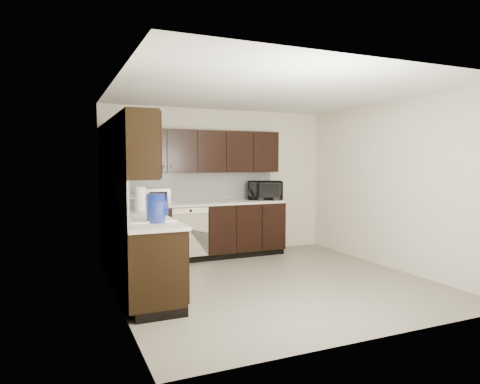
# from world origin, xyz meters

# --- Properties ---
(floor) EXTENTS (4.00, 4.00, 0.00)m
(floor) POSITION_xyz_m (0.00, 0.00, 0.00)
(floor) COLOR gray
(floor) RESTS_ON ground
(ceiling) EXTENTS (4.00, 4.00, 0.00)m
(ceiling) POSITION_xyz_m (0.00, 0.00, 2.50)
(ceiling) COLOR white
(ceiling) RESTS_ON wall_back
(wall_back) EXTENTS (4.00, 0.02, 2.50)m
(wall_back) POSITION_xyz_m (0.00, 2.00, 1.25)
(wall_back) COLOR beige
(wall_back) RESTS_ON floor
(wall_left) EXTENTS (0.02, 4.00, 2.50)m
(wall_left) POSITION_xyz_m (-2.00, 0.00, 1.25)
(wall_left) COLOR beige
(wall_left) RESTS_ON floor
(wall_right) EXTENTS (0.02, 4.00, 2.50)m
(wall_right) POSITION_xyz_m (2.00, 0.00, 1.25)
(wall_right) COLOR beige
(wall_right) RESTS_ON floor
(wall_front) EXTENTS (4.00, 0.02, 2.50)m
(wall_front) POSITION_xyz_m (0.00, -2.00, 1.25)
(wall_front) COLOR beige
(wall_front) RESTS_ON floor
(lower_cabinets) EXTENTS (3.00, 2.80, 0.90)m
(lower_cabinets) POSITION_xyz_m (-1.01, 1.11, 0.41)
(lower_cabinets) COLOR black
(lower_cabinets) RESTS_ON floor
(countertop) EXTENTS (3.03, 2.83, 0.04)m
(countertop) POSITION_xyz_m (-1.01, 1.11, 0.92)
(countertop) COLOR beige
(countertop) RESTS_ON lower_cabinets
(backsplash) EXTENTS (3.00, 2.80, 0.48)m
(backsplash) POSITION_xyz_m (-1.22, 1.32, 1.18)
(backsplash) COLOR white
(backsplash) RESTS_ON countertop
(upper_cabinets) EXTENTS (3.00, 2.80, 0.70)m
(upper_cabinets) POSITION_xyz_m (-1.10, 1.20, 1.77)
(upper_cabinets) COLOR black
(upper_cabinets) RESTS_ON wall_back
(dishwasher) EXTENTS (0.58, 0.04, 0.78)m
(dishwasher) POSITION_xyz_m (-0.70, 1.41, 0.55)
(dishwasher) COLOR #FAEBCC
(dishwasher) RESTS_ON lower_cabinets
(sink) EXTENTS (0.54, 0.82, 0.42)m
(sink) POSITION_xyz_m (-1.68, -0.01, 0.88)
(sink) COLOR #FAEBCC
(sink) RESTS_ON countertop
(microwave) EXTENTS (0.69, 0.59, 0.33)m
(microwave) POSITION_xyz_m (0.75, 1.70, 1.10)
(microwave) COLOR black
(microwave) RESTS_ON countertop
(soap_bottle_a) EXTENTS (0.12, 0.12, 0.20)m
(soap_bottle_a) POSITION_xyz_m (-1.48, 0.21, 1.04)
(soap_bottle_a) COLOR gray
(soap_bottle_a) RESTS_ON countertop
(soap_bottle_b) EXTENTS (0.11, 0.11, 0.22)m
(soap_bottle_b) POSITION_xyz_m (-1.80, 1.06, 1.05)
(soap_bottle_b) COLOR gray
(soap_bottle_b) RESTS_ON countertop
(toaster_oven) EXTENTS (0.41, 0.32, 0.24)m
(toaster_oven) POSITION_xyz_m (-1.15, 1.71, 1.06)
(toaster_oven) COLOR #B8B8BA
(toaster_oven) RESTS_ON countertop
(storage_bin) EXTENTS (0.53, 0.47, 0.17)m
(storage_bin) POSITION_xyz_m (-1.62, 1.23, 1.02)
(storage_bin) COLOR white
(storage_bin) RESTS_ON countertop
(blue_pitcher) EXTENTS (0.27, 0.27, 0.31)m
(blue_pitcher) POSITION_xyz_m (-1.62, -0.35, 1.10)
(blue_pitcher) COLOR #102397
(blue_pitcher) RESTS_ON countertop
(teal_tumbler) EXTENTS (0.11, 0.11, 0.19)m
(teal_tumbler) POSITION_xyz_m (-1.50, 0.42, 1.04)
(teal_tumbler) COLOR #0E9B93
(teal_tumbler) RESTS_ON countertop
(paper_towel_roll) EXTENTS (0.15, 0.15, 0.32)m
(paper_towel_roll) POSITION_xyz_m (-1.58, 0.83, 1.10)
(paper_towel_roll) COLOR white
(paper_towel_roll) RESTS_ON countertop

